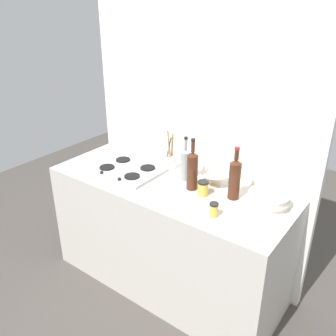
# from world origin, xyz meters

# --- Properties ---
(ground_plane) EXTENTS (6.00, 6.00, 0.00)m
(ground_plane) POSITION_xyz_m (0.00, 0.00, 0.00)
(ground_plane) COLOR #47423D
(ground_plane) RESTS_ON ground
(counter_block) EXTENTS (1.80, 0.70, 0.90)m
(counter_block) POSITION_xyz_m (0.00, 0.00, 0.45)
(counter_block) COLOR beige
(counter_block) RESTS_ON ground
(backsplash_panel) EXTENTS (1.90, 0.06, 2.36)m
(backsplash_panel) POSITION_xyz_m (0.00, 0.38, 1.18)
(backsplash_panel) COLOR white
(backsplash_panel) RESTS_ON ground
(stovetop_hob) EXTENTS (0.51, 0.40, 0.04)m
(stovetop_hob) POSITION_xyz_m (-0.37, -0.02, 0.91)
(stovetop_hob) COLOR #B2B2B7
(stovetop_hob) RESTS_ON counter_block
(plate_stack) EXTENTS (0.27, 0.27, 0.09)m
(plate_stack) POSITION_xyz_m (0.70, 0.13, 0.95)
(plate_stack) COLOR silver
(plate_stack) RESTS_ON counter_block
(wine_bottle_leftmost) EXTENTS (0.07, 0.07, 0.33)m
(wine_bottle_leftmost) POSITION_xyz_m (0.07, 0.12, 1.03)
(wine_bottle_leftmost) COLOR gray
(wine_bottle_leftmost) RESTS_ON counter_block
(wine_bottle_mid_left) EXTENTS (0.08, 0.08, 0.37)m
(wine_bottle_mid_left) POSITION_xyz_m (0.18, 0.03, 1.05)
(wine_bottle_mid_left) COLOR #472314
(wine_bottle_mid_left) RESTS_ON counter_block
(wine_bottle_mid_right) EXTENTS (0.08, 0.08, 0.36)m
(wine_bottle_mid_right) POSITION_xyz_m (0.47, 0.09, 1.05)
(wine_bottle_mid_right) COLOR #472314
(wine_bottle_mid_right) RESTS_ON counter_block
(mixing_bowl) EXTENTS (0.19, 0.19, 0.09)m
(mixing_bowl) POSITION_xyz_m (0.28, 0.17, 0.95)
(mixing_bowl) COLOR beige
(mixing_bowl) RESTS_ON counter_block
(utensil_crock) EXTENTS (0.09, 0.09, 0.31)m
(utensil_crock) POSITION_xyz_m (-0.13, 0.21, 0.97)
(utensil_crock) COLOR silver
(utensil_crock) RESTS_ON counter_block
(condiment_jar_front) EXTENTS (0.07, 0.07, 0.10)m
(condiment_jar_front) POSITION_xyz_m (0.29, 0.00, 0.95)
(condiment_jar_front) COLOR gold
(condiment_jar_front) RESTS_ON counter_block
(condiment_jar_rear) EXTENTS (0.06, 0.06, 0.09)m
(condiment_jar_rear) POSITION_xyz_m (0.48, -0.18, 0.95)
(condiment_jar_rear) COLOR gold
(condiment_jar_rear) RESTS_ON counter_block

